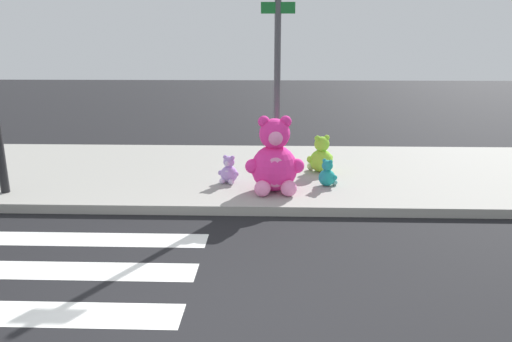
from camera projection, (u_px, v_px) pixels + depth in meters
ground_plane at (171, 332)px, 4.31m from camera, size 60.00×60.00×0.00m
sidewalk at (225, 173)px, 9.30m from camera, size 28.00×4.40×0.15m
sign_pole at (277, 85)px, 8.03m from camera, size 0.56×0.11×3.20m
plush_pink_large at (275, 162)px, 7.78m from camera, size 0.97×0.86×1.26m
plush_lavender at (229, 172)px, 8.33m from camera, size 0.37×0.35×0.49m
plush_lime at (321, 157)px, 9.03m from camera, size 0.52×0.51×0.71m
plush_teal at (327, 175)px, 8.16m from camera, size 0.34×0.34×0.47m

